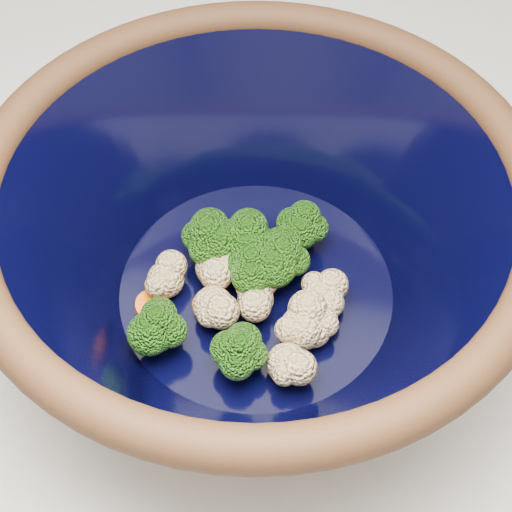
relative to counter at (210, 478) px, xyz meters
The scene contains 3 objects.
counter is the anchor object (origin of this frame).
mixing_bowl 0.55m from the counter, ahead, with size 0.48×0.48×0.18m.
vegetable_pile 0.52m from the counter, ahead, with size 0.16×0.17×0.06m.
Camera 1 is at (0.13, -0.32, 1.42)m, focal length 50.00 mm.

